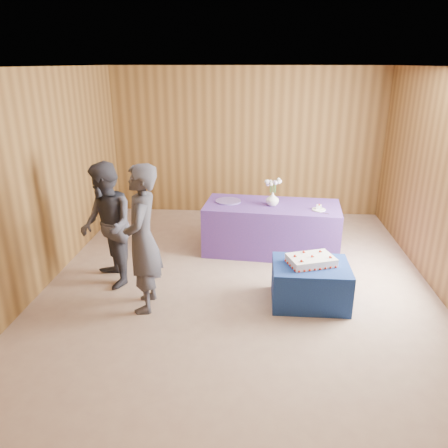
# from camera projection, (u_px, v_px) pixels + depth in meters

# --- Properties ---
(ground) EXTENTS (6.00, 6.00, 0.00)m
(ground) POSITION_uv_depth(u_px,v_px,m) (239.00, 284.00, 5.75)
(ground) COLOR gray
(ground) RESTS_ON ground
(room_shell) EXTENTS (5.04, 6.04, 2.72)m
(room_shell) POSITION_uv_depth(u_px,v_px,m) (240.00, 148.00, 5.12)
(room_shell) COLOR brown
(room_shell) RESTS_ON ground
(cake_table) EXTENTS (0.90, 0.70, 0.50)m
(cake_table) POSITION_uv_depth(u_px,v_px,m) (310.00, 284.00, 5.24)
(cake_table) COLOR navy
(cake_table) RESTS_ON ground
(serving_table) EXTENTS (2.07, 1.07, 0.75)m
(serving_table) POSITION_uv_depth(u_px,v_px,m) (271.00, 228.00, 6.65)
(serving_table) COLOR #592E80
(serving_table) RESTS_ON ground
(sheet_cake) EXTENTS (0.64, 0.53, 0.13)m
(sheet_cake) POSITION_uv_depth(u_px,v_px,m) (311.00, 260.00, 5.16)
(sheet_cake) COLOR white
(sheet_cake) RESTS_ON cake_table
(vase) EXTENTS (0.23, 0.23, 0.20)m
(vase) POSITION_uv_depth(u_px,v_px,m) (272.00, 199.00, 6.45)
(vase) COLOR silver
(vase) RESTS_ON serving_table
(flower_spray) EXTENTS (0.25, 0.24, 0.19)m
(flower_spray) POSITION_uv_depth(u_px,v_px,m) (273.00, 182.00, 6.36)
(flower_spray) COLOR #2B6B31
(flower_spray) RESTS_ON vase
(platter) EXTENTS (0.51, 0.51, 0.02)m
(platter) POSITION_uv_depth(u_px,v_px,m) (228.00, 201.00, 6.65)
(platter) COLOR #634C98
(platter) RESTS_ON serving_table
(plate) EXTENTS (0.21, 0.21, 0.01)m
(plate) POSITION_uv_depth(u_px,v_px,m) (319.00, 209.00, 6.28)
(plate) COLOR white
(plate) RESTS_ON serving_table
(cake_slice) EXTENTS (0.08, 0.07, 0.09)m
(cake_slice) POSITION_uv_depth(u_px,v_px,m) (319.00, 207.00, 6.27)
(cake_slice) COLOR white
(cake_slice) RESTS_ON plate
(knife) EXTENTS (0.24, 0.15, 0.00)m
(knife) POSITION_uv_depth(u_px,v_px,m) (320.00, 213.00, 6.17)
(knife) COLOR #B5B4B9
(knife) RESTS_ON serving_table
(guest_left) EXTENTS (0.47, 0.67, 1.73)m
(guest_left) POSITION_uv_depth(u_px,v_px,m) (142.00, 239.00, 4.93)
(guest_left) COLOR #34343D
(guest_left) RESTS_ON ground
(guest_right) EXTENTS (0.93, 0.99, 1.62)m
(guest_right) POSITION_uv_depth(u_px,v_px,m) (107.00, 226.00, 5.50)
(guest_right) COLOR #33323C
(guest_right) RESTS_ON ground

